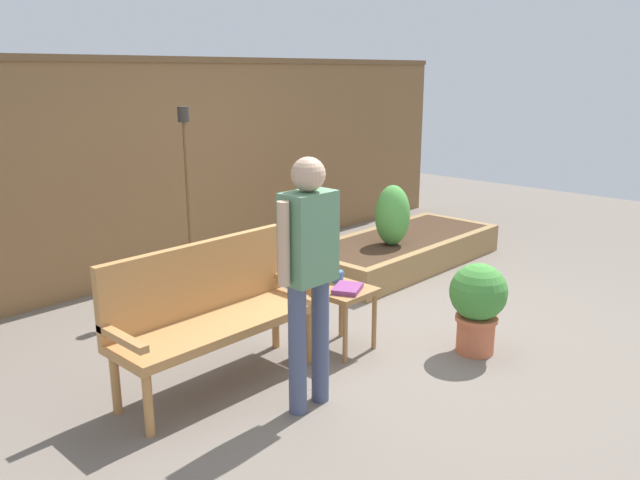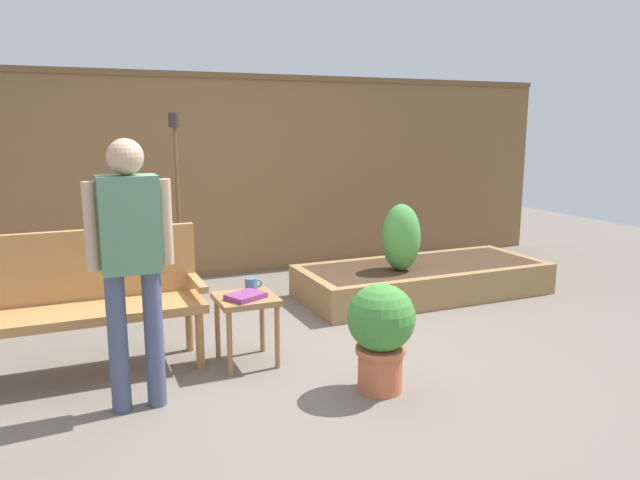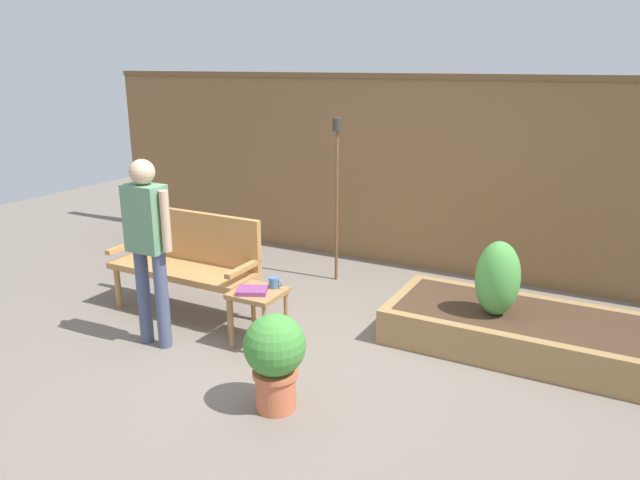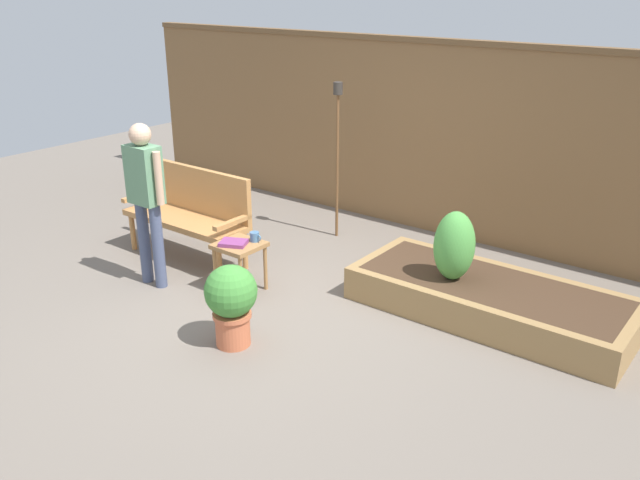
# 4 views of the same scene
# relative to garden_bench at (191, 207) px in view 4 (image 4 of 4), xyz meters

# --- Properties ---
(ground_plane) EXTENTS (14.00, 14.00, 0.00)m
(ground_plane) POSITION_rel_garden_bench_xyz_m (1.38, -0.37, -0.54)
(ground_plane) COLOR #70665B
(fence_back) EXTENTS (8.40, 0.14, 2.16)m
(fence_back) POSITION_rel_garden_bench_xyz_m (1.38, 2.23, 0.55)
(fence_back) COLOR brown
(fence_back) RESTS_ON ground_plane
(garden_bench) EXTENTS (1.44, 0.48, 0.94)m
(garden_bench) POSITION_rel_garden_bench_xyz_m (0.00, 0.00, 0.00)
(garden_bench) COLOR #B77F47
(garden_bench) RESTS_ON ground_plane
(side_table) EXTENTS (0.40, 0.40, 0.48)m
(side_table) POSITION_rel_garden_bench_xyz_m (0.98, -0.31, -0.15)
(side_table) COLOR #9E7042
(side_table) RESTS_ON ground_plane
(cup_on_table) EXTENTS (0.12, 0.09, 0.09)m
(cup_on_table) POSITION_rel_garden_bench_xyz_m (1.06, -0.18, -0.02)
(cup_on_table) COLOR teal
(cup_on_table) RESTS_ON side_table
(book_on_table) EXTENTS (0.29, 0.27, 0.04)m
(book_on_table) POSITION_rel_garden_bench_xyz_m (0.96, -0.37, -0.05)
(book_on_table) COLOR #7F3875
(book_on_table) RESTS_ON side_table
(potted_boxwood) EXTENTS (0.42, 0.42, 0.68)m
(potted_boxwood) POSITION_rel_garden_bench_xyz_m (1.61, -1.06, -0.15)
(potted_boxwood) COLOR #C66642
(potted_boxwood) RESTS_ON ground_plane
(raised_planter_bed) EXTENTS (2.40, 1.00, 0.30)m
(raised_planter_bed) POSITION_rel_garden_bench_xyz_m (3.04, 0.66, -0.39)
(raised_planter_bed) COLOR #997547
(raised_planter_bed) RESTS_ON ground_plane
(shrub_near_bench) EXTENTS (0.35, 0.35, 0.62)m
(shrub_near_bench) POSITION_rel_garden_bench_xyz_m (2.71, 0.55, 0.06)
(shrub_near_bench) COLOR brown
(shrub_near_bench) RESTS_ON raised_planter_bed
(tiki_torch) EXTENTS (0.10, 0.10, 1.73)m
(tiki_torch) POSITION_rel_garden_bench_xyz_m (0.85, 1.39, 0.64)
(tiki_torch) COLOR brown
(tiki_torch) RESTS_ON ground_plane
(person_by_bench) EXTENTS (0.47, 0.20, 1.56)m
(person_by_bench) POSITION_rel_garden_bench_xyz_m (0.21, -0.71, 0.39)
(person_by_bench) COLOR #475170
(person_by_bench) RESTS_ON ground_plane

